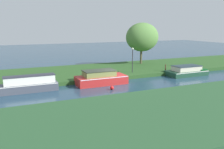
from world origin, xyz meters
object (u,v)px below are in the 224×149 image
object	(u,v)px
red_barge	(101,78)
channel_buoy	(112,88)
mooring_post_near	(119,73)
forest_cruiser	(187,71)
lamp_post	(133,57)
slate_narrowboat	(27,85)
willow_tree_left	(142,37)
mooring_post_far	(165,68)

from	to	relation	value
red_barge	channel_buoy	bearing A→B (deg)	-86.84
red_barge	channel_buoy	xyz separation A→B (m)	(0.14, -2.51, -0.44)
red_barge	mooring_post_near	size ratio (longest dim) A/B	10.30
forest_cruiser	channel_buoy	world-z (taller)	forest_cruiser
lamp_post	slate_narrowboat	bearing A→B (deg)	-168.73
red_barge	mooring_post_near	world-z (taller)	red_barge
willow_tree_left	lamp_post	xyz separation A→B (m)	(-4.48, -5.31, -2.02)
willow_tree_left	channel_buoy	xyz separation A→B (m)	(-9.36, -10.26, -4.09)
willow_tree_left	mooring_post_near	size ratio (longest dim) A/B	11.85
mooring_post_near	lamp_post	bearing A→B (deg)	22.73
lamp_post	mooring_post_near	size ratio (longest dim) A/B	5.89
slate_narrowboat	mooring_post_far	bearing A→B (deg)	5.25
willow_tree_left	lamp_post	world-z (taller)	willow_tree_left
slate_narrowboat	mooring_post_near	size ratio (longest dim) A/B	11.58
slate_narrowboat	channel_buoy	world-z (taller)	slate_narrowboat
mooring_post_far	channel_buoy	distance (m)	9.87
red_barge	willow_tree_left	world-z (taller)	willow_tree_left
slate_narrowboat	lamp_post	bearing A→B (deg)	11.27
mooring_post_near	channel_buoy	world-z (taller)	mooring_post_near
willow_tree_left	mooring_post_near	bearing A→B (deg)	-137.06
willow_tree_left	mooring_post_far	bearing A→B (deg)	-93.32
slate_narrowboat	willow_tree_left	bearing A→B (deg)	24.88
mooring_post_far	channel_buoy	size ratio (longest dim) A/B	2.29
willow_tree_left	lamp_post	bearing A→B (deg)	-130.13
red_barge	willow_tree_left	xyz separation A→B (m)	(9.50, 7.75, 3.65)
slate_narrowboat	forest_cruiser	world-z (taller)	slate_narrowboat
slate_narrowboat	willow_tree_left	world-z (taller)	willow_tree_left
lamp_post	channel_buoy	world-z (taller)	lamp_post
slate_narrowboat	lamp_post	size ratio (longest dim) A/B	1.97
forest_cruiser	lamp_post	bearing A→B (deg)	158.35
slate_narrowboat	willow_tree_left	distance (m)	18.77
red_barge	mooring_post_near	bearing A→B (deg)	28.35
slate_narrowboat	mooring_post_far	size ratio (longest dim) A/B	6.97
red_barge	channel_buoy	size ratio (longest dim) A/B	14.22
forest_cruiser	channel_buoy	bearing A→B (deg)	-167.20
lamp_post	forest_cruiser	bearing A→B (deg)	-21.65
forest_cruiser	lamp_post	size ratio (longest dim) A/B	1.67
mooring_post_far	slate_narrowboat	bearing A→B (deg)	-174.75
channel_buoy	lamp_post	bearing A→B (deg)	45.36
mooring_post_far	willow_tree_left	bearing A→B (deg)	86.68
forest_cruiser	channel_buoy	distance (m)	11.31
mooring_post_far	channel_buoy	bearing A→B (deg)	-155.99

